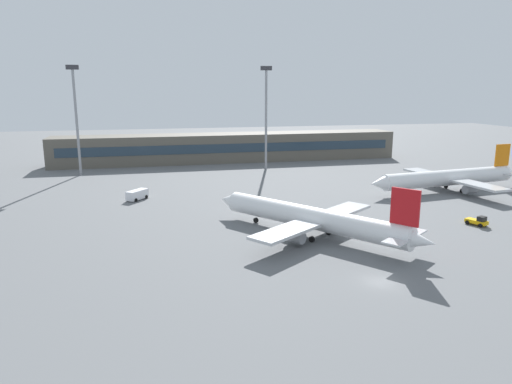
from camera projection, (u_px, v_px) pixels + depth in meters
name	position (u px, v px, depth m)	size (l,w,h in m)	color
ground_plane	(285.00, 205.00, 94.75)	(400.00, 400.00, 0.00)	slate
terminal_building	(230.00, 147.00, 152.53)	(111.35, 12.13, 9.00)	#5B564C
airplane_near	(310.00, 218.00, 74.03)	(26.61, 34.31, 9.91)	white
airplane_mid	(447.00, 178.00, 106.79)	(41.65, 29.23, 10.30)	white
baggage_tug_yellow	(478.00, 221.00, 80.17)	(2.84, 3.90, 1.75)	#F2B20C
service_van_white	(137.00, 195.00, 99.02)	(4.84, 5.29, 2.08)	white
floodlight_tower_west	(266.00, 111.00, 134.85)	(3.20, 0.80, 29.59)	gray
floodlight_tower_east	(76.00, 113.00, 124.61)	(3.20, 0.80, 29.38)	gray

